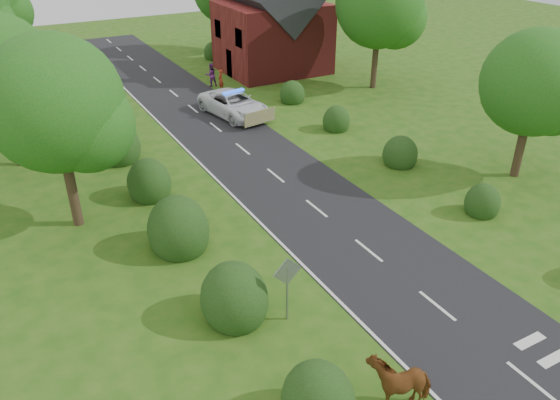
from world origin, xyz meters
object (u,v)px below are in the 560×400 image
cow (399,382)px  police_van (234,104)px  road_sign (287,280)px  pedestrian_red (221,80)px  pedestrian_purple (211,75)px

cow → police_van: bearing=-178.6°
police_van → road_sign: bearing=-119.5°
police_van → pedestrian_red: size_ratio=3.85×
pedestrian_red → pedestrian_purple: 1.34m
cow → road_sign: bearing=-151.9°
road_sign → cow: size_ratio=1.24×
pedestrian_red → pedestrian_purple: bearing=-123.7°
road_sign → pedestrian_purple: bearing=72.7°
pedestrian_red → cow: bearing=32.2°
road_sign → pedestrian_red: size_ratio=1.59×
police_van → pedestrian_purple: bearing=70.0°
cow → police_van: size_ratio=0.33×
police_van → pedestrian_red: police_van is taller
road_sign → police_van: road_sign is taller
police_van → pedestrian_red: bearing=65.4°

